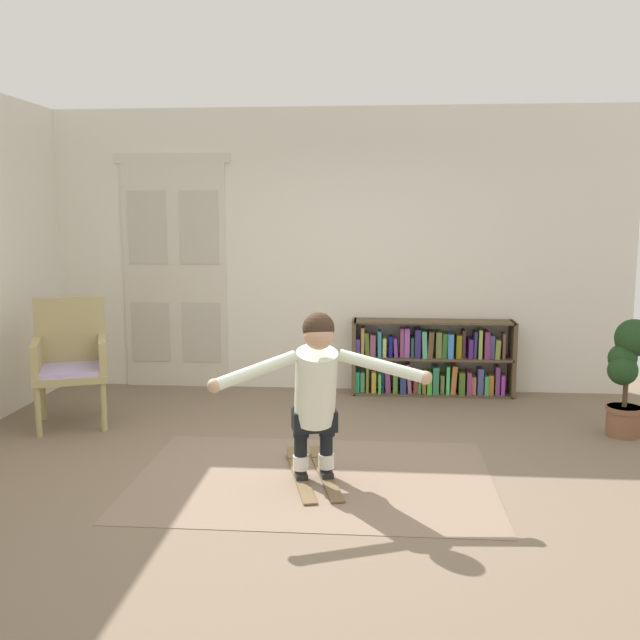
{
  "coord_description": "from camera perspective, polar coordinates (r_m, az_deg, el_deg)",
  "views": [
    {
      "loc": [
        0.42,
        -4.79,
        1.84
      ],
      "look_at": [
        -0.0,
        0.45,
        1.05
      ],
      "focal_mm": 40.0,
      "sensor_mm": 36.0,
      "label": 1
    }
  ],
  "objects": [
    {
      "name": "back_wall",
      "position": [
        7.42,
        1.4,
        5.54
      ],
      "size": [
        6.0,
        0.1,
        2.9
      ],
      "primitive_type": "cube",
      "color": "silver",
      "rests_on": "ground"
    },
    {
      "name": "bookshelf",
      "position": [
        7.36,
        8.94,
        -3.24
      ],
      "size": [
        1.64,
        0.3,
        0.77
      ],
      "color": "brown",
      "rests_on": "ground"
    },
    {
      "name": "wicker_chair",
      "position": [
        6.61,
        -19.33,
        -2.9
      ],
      "size": [
        0.78,
        0.78,
        1.1
      ],
      "color": "tan",
      "rests_on": "ground"
    },
    {
      "name": "potted_plant",
      "position": [
        6.43,
        23.43,
        -3.24
      ],
      "size": [
        0.38,
        0.38,
        0.98
      ],
      "color": "brown",
      "rests_on": "ground"
    },
    {
      "name": "skis_pair",
      "position": [
        5.13,
        -0.58,
        -12.23
      ],
      "size": [
        0.49,
        0.99,
        0.07
      ],
      "color": "brown",
      "rests_on": "rug"
    },
    {
      "name": "double_door",
      "position": [
        7.66,
        -11.53,
        3.82
      ],
      "size": [
        1.22,
        0.05,
        2.45
      ],
      "color": "beige",
      "rests_on": "ground"
    },
    {
      "name": "ground_plane",
      "position": [
        5.15,
        -0.36,
        -12.38
      ],
      "size": [
        7.2,
        7.2,
        0.0
      ],
      "primitive_type": "plane",
      "color": "#776550"
    },
    {
      "name": "person_skier",
      "position": [
        4.77,
        -0.31,
        -5.19
      ],
      "size": [
        1.42,
        0.72,
        1.13
      ],
      "color": "white",
      "rests_on": "skis_pair"
    },
    {
      "name": "rug",
      "position": [
        5.1,
        -0.52,
        -12.55
      ],
      "size": [
        2.48,
        1.72,
        0.01
      ],
      "primitive_type": "cube",
      "color": "#856E5B",
      "rests_on": "ground"
    }
  ]
}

